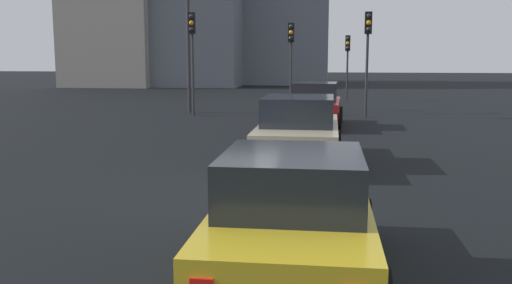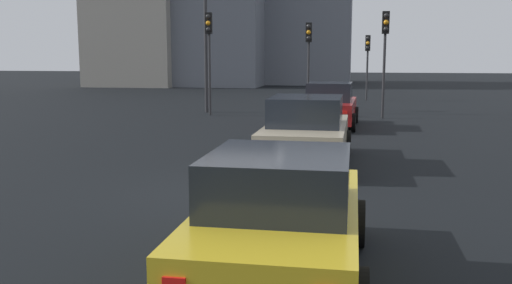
{
  "view_description": "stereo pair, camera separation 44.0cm",
  "coord_description": "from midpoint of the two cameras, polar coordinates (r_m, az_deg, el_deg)",
  "views": [
    {
      "loc": [
        -10.17,
        -2.17,
        2.57
      ],
      "look_at": [
        -0.9,
        -0.99,
        1.14
      ],
      "focal_mm": 39.4,
      "sensor_mm": 36.0,
      "label": 1
    },
    {
      "loc": [
        -10.11,
        -2.61,
        2.57
      ],
      "look_at": [
        -0.9,
        -0.99,
        1.14
      ],
      "focal_mm": 39.4,
      "sensor_mm": 36.0,
      "label": 2
    }
  ],
  "objects": [
    {
      "name": "car_yellow_left_third",
      "position": [
        6.53,
        4.45,
        -7.68
      ],
      "size": [
        4.04,
        1.97,
        1.51
      ],
      "rotation": [
        0.0,
        0.0,
        -0.0
      ],
      "color": "gold",
      "rests_on": "ground_plane"
    },
    {
      "name": "traffic_light_far_right",
      "position": [
        23.87,
        13.5,
        9.83
      ],
      "size": [
        0.32,
        0.29,
        4.36
      ],
      "rotation": [
        0.0,
        0.0,
        3.2
      ],
      "color": "#2D2D30",
      "rests_on": "ground_plane"
    },
    {
      "name": "traffic_light_near_left",
      "position": [
        26.85,
        5.84,
        9.51
      ],
      "size": [
        0.32,
        0.28,
        4.11
      ],
      "rotation": [
        0.0,
        0.0,
        3.13
      ],
      "color": "#2D2D30",
      "rests_on": "ground_plane"
    },
    {
      "name": "traffic_light_near_right",
      "position": [
        24.53,
        -4.28,
        10.07
      ],
      "size": [
        0.32,
        0.29,
        4.4
      ],
      "rotation": [
        0.0,
        0.0,
        3.18
      ],
      "color": "#2D2D30",
      "rests_on": "ground_plane"
    },
    {
      "name": "car_beige_left_second",
      "position": [
        13.5,
        6.09,
        1.05
      ],
      "size": [
        4.58,
        2.09,
        1.63
      ],
      "rotation": [
        0.0,
        0.0,
        -0.01
      ],
      "color": "tan",
      "rests_on": "ground_plane"
    },
    {
      "name": "car_red_left_lead",
      "position": [
        20.72,
        8.12,
        3.66
      ],
      "size": [
        4.25,
        2.08,
        1.62
      ],
      "rotation": [
        0.0,
        0.0,
        -0.04
      ],
      "color": "maroon",
      "rests_on": "ground_plane"
    },
    {
      "name": "traffic_light_far_left",
      "position": [
        33.47,
        11.63,
        8.79
      ],
      "size": [
        0.32,
        0.3,
        3.76
      ],
      "rotation": [
        0.0,
        0.0,
        3.06
      ],
      "color": "#2D2D30",
      "rests_on": "ground_plane"
    },
    {
      "name": "building_facade_left",
      "position": [
        54.35,
        5.43,
        10.49
      ],
      "size": [
        9.88,
        8.25,
        8.56
      ],
      "primitive_type": "cube",
      "color": "slate",
      "rests_on": "ground_plane"
    },
    {
      "name": "ground_plane",
      "position": [
        10.76,
        -3.2,
        -5.67
      ],
      "size": [
        160.0,
        160.0,
        0.2
      ],
      "primitive_type": "cube",
      "color": "black"
    }
  ]
}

